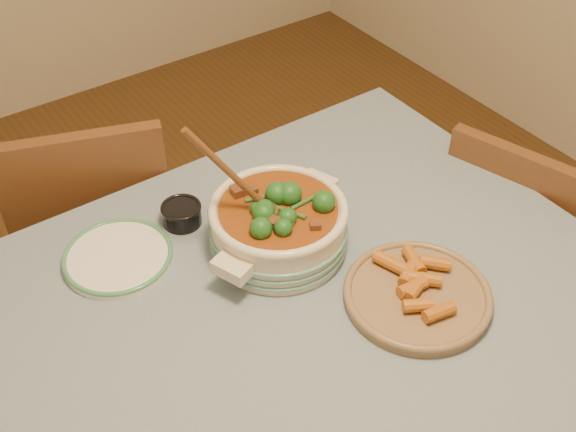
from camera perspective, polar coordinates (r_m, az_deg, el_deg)
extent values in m
cube|color=brown|center=(1.47, -4.32, -10.15)|extent=(1.60, 1.00, 0.05)
cube|color=gray|center=(1.45, -4.38, -9.46)|extent=(1.68, 1.08, 0.01)
cylinder|color=brown|center=(2.28, 6.10, -0.69)|extent=(0.07, 0.07, 0.70)
cylinder|color=beige|center=(1.57, -0.76, -1.03)|extent=(0.38, 0.38, 0.11)
torus|color=beige|center=(1.53, -0.78, 0.55)|extent=(0.30, 0.30, 0.02)
cube|color=beige|center=(1.66, 2.48, 2.59)|extent=(0.07, 0.09, 0.03)
cube|color=beige|center=(1.46, -4.46, -4.13)|extent=(0.07, 0.09, 0.03)
cylinder|color=#8C4714|center=(1.54, -0.77, 0.35)|extent=(0.26, 0.26, 0.02)
cylinder|color=white|center=(1.62, -13.28, -3.24)|extent=(0.25, 0.25, 0.02)
torus|color=#3F8B5B|center=(1.61, -13.32, -3.06)|extent=(0.24, 0.24, 0.01)
cylinder|color=black|center=(1.67, -8.39, 0.10)|extent=(0.11, 0.11, 0.05)
torus|color=black|center=(1.66, -8.47, 0.69)|extent=(0.09, 0.09, 0.01)
cylinder|color=black|center=(1.67, -8.44, 0.45)|extent=(0.08, 0.08, 0.01)
cylinder|color=#8B6E4D|center=(1.52, 10.16, -6.30)|extent=(0.38, 0.38, 0.02)
torus|color=#8B6E4D|center=(1.51, 10.21, -6.03)|extent=(0.31, 0.31, 0.02)
cube|color=brown|center=(2.20, -14.68, -0.62)|extent=(0.53, 0.53, 0.04)
cube|color=brown|center=(1.92, -15.38, 0.66)|extent=(0.40, 0.18, 0.44)
cylinder|color=brown|center=(2.48, -10.08, -1.04)|extent=(0.04, 0.04, 0.44)
cylinder|color=brown|center=(2.50, -18.13, -2.47)|extent=(0.04, 0.04, 0.44)
cylinder|color=brown|center=(2.23, -8.83, -7.02)|extent=(0.04, 0.04, 0.44)
cylinder|color=brown|center=(2.25, -17.88, -8.57)|extent=(0.04, 0.04, 0.44)
cube|color=brown|center=(2.23, 18.02, -1.84)|extent=(0.49, 0.49, 0.04)
cube|color=brown|center=(1.96, 17.18, -0.21)|extent=(0.15, 0.38, 0.42)
cylinder|color=brown|center=(2.52, 15.21, -1.63)|extent=(0.04, 0.04, 0.42)
cylinder|color=brown|center=(2.23, 19.01, -9.89)|extent=(0.04, 0.04, 0.42)
cylinder|color=brown|center=(2.29, 11.48, -6.16)|extent=(0.04, 0.04, 0.42)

